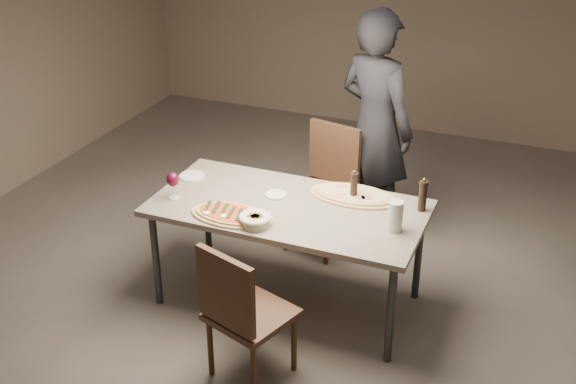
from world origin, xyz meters
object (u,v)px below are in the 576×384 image
at_px(ham_pizza, 353,195).
at_px(chair_far, 326,180).
at_px(bread_basket, 255,219).
at_px(pepper_mill_left, 354,186).
at_px(zucchini_pizza, 232,215).
at_px(dining_table, 288,213).
at_px(chair_near, 241,309).
at_px(diner, 375,127).
at_px(carafe, 395,216).

distance_m(ham_pizza, chair_far, 0.73).
bearing_deg(bread_basket, ham_pizza, 53.38).
xyz_separation_m(pepper_mill_left, chair_far, (-0.40, 0.60, -0.31)).
height_order(zucchini_pizza, chair_far, chair_far).
height_order(dining_table, ham_pizza, ham_pizza).
bearing_deg(chair_near, chair_far, 111.50).
relative_size(zucchini_pizza, pepper_mill_left, 2.61).
distance_m(dining_table, pepper_mill_left, 0.48).
bearing_deg(zucchini_pizza, bread_basket, -15.92).
bearing_deg(chair_far, chair_near, 105.60).
relative_size(ham_pizza, chair_far, 0.63).
bearing_deg(diner, carafe, 135.70).
distance_m(dining_table, ham_pizza, 0.46).
bearing_deg(ham_pizza, chair_far, 111.50).
distance_m(dining_table, chair_far, 0.87).
xyz_separation_m(zucchini_pizza, diner, (0.53, 1.43, 0.15)).
bearing_deg(bread_basket, dining_table, 74.86).
xyz_separation_m(ham_pizza, chair_far, (-0.39, 0.57, -0.22)).
relative_size(dining_table, chair_near, 1.96).
distance_m(dining_table, bread_basket, 0.35).
relative_size(bread_basket, chair_near, 0.23).
relative_size(ham_pizza, chair_near, 0.67).
height_order(carafe, chair_near, carafe).
xyz_separation_m(zucchini_pizza, carafe, (1.01, 0.23, 0.08)).
bearing_deg(pepper_mill_left, zucchini_pizza, -140.59).
height_order(ham_pizza, chair_near, chair_near).
xyz_separation_m(chair_near, diner, (0.20, 2.01, 0.41)).
xyz_separation_m(zucchini_pizza, pepper_mill_left, (0.65, 0.53, 0.08)).
xyz_separation_m(zucchini_pizza, bread_basket, (0.19, -0.05, 0.03)).
relative_size(zucchini_pizza, chair_far, 0.58).
xyz_separation_m(carafe, chair_far, (-0.76, 0.91, -0.31)).
xyz_separation_m(zucchini_pizza, chair_far, (0.24, 1.13, -0.22)).
xyz_separation_m(ham_pizza, carafe, (0.37, -0.33, 0.08)).
height_order(pepper_mill_left, diner, diner).
relative_size(pepper_mill_left, diner, 0.12).
bearing_deg(diner, ham_pizza, 120.92).
distance_m(pepper_mill_left, chair_near, 1.20).
bearing_deg(dining_table, chair_far, 92.05).
bearing_deg(carafe, bread_basket, -161.67).
bearing_deg(ham_pizza, zucchini_pizza, -151.46).
height_order(dining_table, chair_near, chair_near).
xyz_separation_m(ham_pizza, bread_basket, (-0.45, -0.61, 0.03)).
bearing_deg(ham_pizza, pepper_mill_left, -83.47).
bearing_deg(chair_near, bread_basket, 123.84).
bearing_deg(dining_table, zucchini_pizza, -134.34).
xyz_separation_m(bread_basket, pepper_mill_left, (0.46, 0.58, 0.06)).
xyz_separation_m(bread_basket, chair_far, (0.06, 1.18, -0.25)).
bearing_deg(zucchini_pizza, chair_far, 75.66).
relative_size(carafe, diner, 0.11).
bearing_deg(bread_basket, diner, 76.74).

